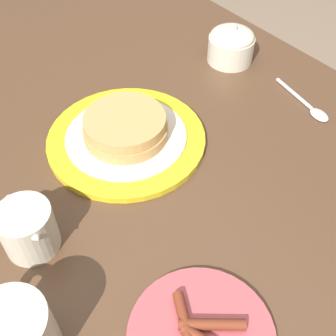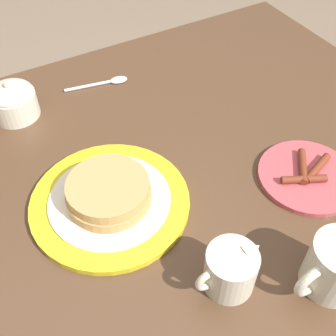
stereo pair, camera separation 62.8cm
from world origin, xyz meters
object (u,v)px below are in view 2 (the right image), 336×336
at_px(spoon, 107,82).
at_px(pancake_plate, 109,197).
at_px(coffee_mug, 335,267).
at_px(sugar_bowl, 13,100).
at_px(creamer_pitcher, 231,269).
at_px(side_plate_bacon, 307,176).

bearing_deg(spoon, pancake_plate, 67.01).
bearing_deg(coffee_mug, sugar_bowl, -64.22).
bearing_deg(coffee_mug, pancake_plate, -53.01).
height_order(coffee_mug, creamer_pitcher, coffee_mug).
height_order(side_plate_bacon, coffee_mug, coffee_mug).
relative_size(creamer_pitcher, spoon, 0.76).
bearing_deg(side_plate_bacon, coffee_mug, 55.77).
bearing_deg(sugar_bowl, creamer_pitcher, 107.29).
bearing_deg(pancake_plate, side_plate_bacon, 160.42).
bearing_deg(side_plate_bacon, creamer_pitcher, 22.31).
relative_size(coffee_mug, creamer_pitcher, 1.07).
xyz_separation_m(side_plate_bacon, coffee_mug, (0.12, 0.17, 0.04)).
distance_m(side_plate_bacon, sugar_bowl, 0.61).
distance_m(pancake_plate, creamer_pitcher, 0.24).
relative_size(side_plate_bacon, spoon, 1.23).
bearing_deg(sugar_bowl, side_plate_bacon, 133.31).
relative_size(sugar_bowl, spoon, 0.66).
distance_m(side_plate_bacon, coffee_mug, 0.21).
bearing_deg(spoon, side_plate_bacon, 114.23).
relative_size(side_plate_bacon, sugar_bowl, 1.86).
distance_m(pancake_plate, sugar_bowl, 0.33).
bearing_deg(creamer_pitcher, side_plate_bacon, -157.69).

